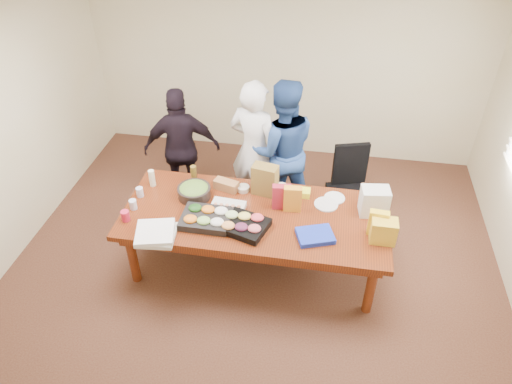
% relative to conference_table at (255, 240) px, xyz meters
% --- Properties ---
extents(floor, '(5.50, 5.00, 0.02)m').
position_rel_conference_table_xyz_m(floor, '(0.00, 0.00, -0.39)').
color(floor, '#47301E').
rests_on(floor, ground).
extents(ceiling, '(5.50, 5.00, 0.02)m').
position_rel_conference_table_xyz_m(ceiling, '(0.00, 0.00, 2.33)').
color(ceiling, white).
rests_on(ceiling, wall_back).
extents(wall_back, '(5.50, 0.04, 2.70)m').
position_rel_conference_table_xyz_m(wall_back, '(0.00, 2.50, 0.98)').
color(wall_back, beige).
rests_on(wall_back, floor).
extents(conference_table, '(2.80, 1.20, 0.75)m').
position_rel_conference_table_xyz_m(conference_table, '(0.00, 0.00, 0.00)').
color(conference_table, '#4C1C0F').
rests_on(conference_table, floor).
extents(office_chair, '(0.63, 0.63, 1.00)m').
position_rel_conference_table_xyz_m(office_chair, '(0.98, 0.90, 0.12)').
color(office_chair, black).
rests_on(office_chair, floor).
extents(person_center, '(0.76, 0.63, 1.80)m').
position_rel_conference_table_xyz_m(person_center, '(-0.18, 0.99, 0.53)').
color(person_center, silver).
rests_on(person_center, floor).
extents(person_right, '(1.02, 0.88, 1.80)m').
position_rel_conference_table_xyz_m(person_right, '(0.14, 1.06, 0.52)').
color(person_right, navy).
rests_on(person_right, floor).
extents(person_left, '(1.01, 0.62, 1.60)m').
position_rel_conference_table_xyz_m(person_left, '(-1.10, 1.03, 0.43)').
color(person_left, black).
rests_on(person_left, floor).
extents(veggie_tray, '(0.51, 0.40, 0.08)m').
position_rel_conference_table_xyz_m(veggie_tray, '(-0.47, -0.20, 0.41)').
color(veggie_tray, black).
rests_on(veggie_tray, conference_table).
extents(fruit_tray, '(0.57, 0.50, 0.07)m').
position_rel_conference_table_xyz_m(fruit_tray, '(-0.08, -0.24, 0.41)').
color(fruit_tray, black).
rests_on(fruit_tray, conference_table).
extents(sheet_cake, '(0.38, 0.29, 0.06)m').
position_rel_conference_table_xyz_m(sheet_cake, '(-0.30, 0.00, 0.41)').
color(sheet_cake, silver).
rests_on(sheet_cake, conference_table).
extents(salad_bowl, '(0.41, 0.41, 0.12)m').
position_rel_conference_table_xyz_m(salad_bowl, '(-0.71, 0.18, 0.43)').
color(salad_bowl, black).
rests_on(salad_bowl, conference_table).
extents(chip_bag_blue, '(0.42, 0.37, 0.05)m').
position_rel_conference_table_xyz_m(chip_bag_blue, '(0.65, -0.26, 0.40)').
color(chip_bag_blue, '#1930B4').
rests_on(chip_bag_blue, conference_table).
extents(chip_bag_red, '(0.21, 0.11, 0.29)m').
position_rel_conference_table_xyz_m(chip_bag_red, '(0.26, 0.16, 0.52)').
color(chip_bag_red, '#A72135').
rests_on(chip_bag_red, conference_table).
extents(chip_bag_yellow, '(0.20, 0.09, 0.28)m').
position_rel_conference_table_xyz_m(chip_bag_yellow, '(1.25, -0.10, 0.52)').
color(chip_bag_yellow, yellow).
rests_on(chip_bag_yellow, conference_table).
extents(chip_bag_orange, '(0.20, 0.10, 0.29)m').
position_rel_conference_table_xyz_m(chip_bag_orange, '(0.38, 0.14, 0.52)').
color(chip_bag_orange, orange).
rests_on(chip_bag_orange, conference_table).
extents(mayo_jar, '(0.11, 0.11, 0.15)m').
position_rel_conference_table_xyz_m(mayo_jar, '(0.06, 0.42, 0.45)').
color(mayo_jar, white).
rests_on(mayo_jar, conference_table).
extents(mustard_bottle, '(0.06, 0.06, 0.17)m').
position_rel_conference_table_xyz_m(mustard_bottle, '(0.35, 0.27, 0.46)').
color(mustard_bottle, yellow).
rests_on(mustard_bottle, conference_table).
extents(dressing_bottle, '(0.08, 0.08, 0.22)m').
position_rel_conference_table_xyz_m(dressing_bottle, '(-0.78, 0.44, 0.48)').
color(dressing_bottle, brown).
rests_on(dressing_bottle, conference_table).
extents(ranch_bottle, '(0.07, 0.07, 0.20)m').
position_rel_conference_table_xyz_m(ranch_bottle, '(-1.23, 0.30, 0.48)').
color(ranch_bottle, white).
rests_on(ranch_bottle, conference_table).
extents(banana_bunch, '(0.22, 0.13, 0.07)m').
position_rel_conference_table_xyz_m(banana_bunch, '(0.44, 0.41, 0.41)').
color(banana_bunch, yellow).
rests_on(banana_bunch, conference_table).
extents(bread_loaf, '(0.30, 0.19, 0.11)m').
position_rel_conference_table_xyz_m(bread_loaf, '(-0.39, 0.37, 0.43)').
color(bread_loaf, '#9F693C').
rests_on(bread_loaf, conference_table).
extents(kraft_bag, '(0.30, 0.21, 0.36)m').
position_rel_conference_table_xyz_m(kraft_bag, '(0.04, 0.38, 0.55)').
color(kraft_bag, brown).
rests_on(kraft_bag, conference_table).
extents(red_cup, '(0.10, 0.10, 0.11)m').
position_rel_conference_table_xyz_m(red_cup, '(-1.30, -0.32, 0.43)').
color(red_cup, '#CF2142').
rests_on(red_cup, conference_table).
extents(clear_cup_a, '(0.08, 0.08, 0.11)m').
position_rel_conference_table_xyz_m(clear_cup_a, '(-1.29, -0.13, 0.43)').
color(clear_cup_a, silver).
rests_on(clear_cup_a, conference_table).
extents(clear_cup_b, '(0.09, 0.09, 0.11)m').
position_rel_conference_table_xyz_m(clear_cup_b, '(-1.30, 0.09, 0.43)').
color(clear_cup_b, silver).
rests_on(clear_cup_b, conference_table).
extents(pizza_box_lower, '(0.41, 0.41, 0.04)m').
position_rel_conference_table_xyz_m(pizza_box_lower, '(-0.90, -0.51, 0.40)').
color(pizza_box_lower, silver).
rests_on(pizza_box_lower, conference_table).
extents(pizza_box_upper, '(0.45, 0.45, 0.04)m').
position_rel_conference_table_xyz_m(pizza_box_upper, '(-0.91, -0.52, 0.44)').
color(pizza_box_upper, white).
rests_on(pizza_box_upper, pizza_box_lower).
extents(plate_a, '(0.26, 0.26, 0.01)m').
position_rel_conference_table_xyz_m(plate_a, '(0.73, 0.28, 0.38)').
color(plate_a, silver).
rests_on(plate_a, conference_table).
extents(plate_b, '(0.28, 0.28, 0.01)m').
position_rel_conference_table_xyz_m(plate_b, '(0.81, 0.41, 0.38)').
color(plate_b, white).
rests_on(plate_b, conference_table).
extents(dip_bowl_a, '(0.16, 0.16, 0.06)m').
position_rel_conference_table_xyz_m(dip_bowl_a, '(0.22, 0.45, 0.41)').
color(dip_bowl_a, '#EEE4C2').
rests_on(dip_bowl_a, conference_table).
extents(dip_bowl_b, '(0.15, 0.15, 0.05)m').
position_rel_conference_table_xyz_m(dip_bowl_b, '(-0.20, 0.38, 0.40)').
color(dip_bowl_b, silver).
rests_on(dip_bowl_b, conference_table).
extents(grocery_bag_white, '(0.31, 0.24, 0.31)m').
position_rel_conference_table_xyz_m(grocery_bag_white, '(1.22, 0.23, 0.53)').
color(grocery_bag_white, silver).
rests_on(grocery_bag_white, conference_table).
extents(grocery_bag_yellow, '(0.25, 0.17, 0.25)m').
position_rel_conference_table_xyz_m(grocery_bag_yellow, '(1.30, -0.18, 0.50)').
color(grocery_bag_yellow, gold).
rests_on(grocery_bag_yellow, conference_table).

